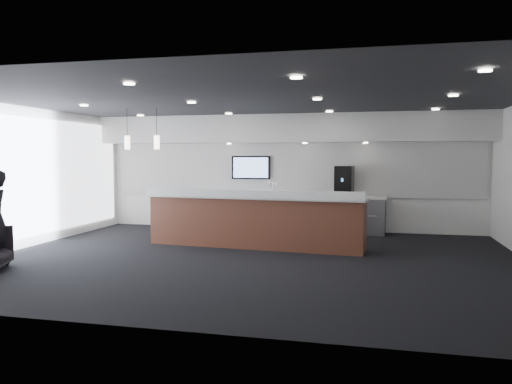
# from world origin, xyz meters

# --- Properties ---
(ground) EXTENTS (10.00, 10.00, 0.00)m
(ground) POSITION_xyz_m (0.00, 0.00, 0.00)
(ground) COLOR black
(ground) RESTS_ON ground
(ceiling) EXTENTS (10.00, 8.00, 0.02)m
(ceiling) POSITION_xyz_m (0.00, 0.00, 3.00)
(ceiling) COLOR black
(ceiling) RESTS_ON back_wall
(back_wall) EXTENTS (10.00, 0.02, 3.00)m
(back_wall) POSITION_xyz_m (0.00, 4.00, 1.50)
(back_wall) COLOR white
(back_wall) RESTS_ON ground
(left_wall) EXTENTS (0.02, 8.00, 3.00)m
(left_wall) POSITION_xyz_m (-5.00, 0.00, 1.50)
(left_wall) COLOR white
(left_wall) RESTS_ON ground
(soffit_bulkhead) EXTENTS (10.00, 0.90, 0.70)m
(soffit_bulkhead) POSITION_xyz_m (0.00, 3.55, 2.65)
(soffit_bulkhead) COLOR silver
(soffit_bulkhead) RESTS_ON back_wall
(alcove_panel) EXTENTS (9.80, 0.06, 1.40)m
(alcove_panel) POSITION_xyz_m (0.00, 3.97, 1.60)
(alcove_panel) COLOR silver
(alcove_panel) RESTS_ON back_wall
(window_blinds_wall) EXTENTS (0.04, 7.36, 2.55)m
(window_blinds_wall) POSITION_xyz_m (-4.96, 0.00, 1.50)
(window_blinds_wall) COLOR #AFBAD2
(window_blinds_wall) RESTS_ON left_wall
(back_credenza) EXTENTS (5.06, 0.66, 0.95)m
(back_credenza) POSITION_xyz_m (-0.00, 3.64, 0.48)
(back_credenza) COLOR #92959A
(back_credenza) RESTS_ON ground
(wall_tv) EXTENTS (1.05, 0.08, 0.62)m
(wall_tv) POSITION_xyz_m (-1.00, 3.91, 1.65)
(wall_tv) COLOR black
(wall_tv) RESTS_ON back_wall
(pendant_left) EXTENTS (0.12, 0.12, 0.30)m
(pendant_left) POSITION_xyz_m (-2.40, 0.80, 2.25)
(pendant_left) COLOR beige
(pendant_left) RESTS_ON ceiling
(pendant_right) EXTENTS (0.12, 0.12, 0.30)m
(pendant_right) POSITION_xyz_m (-3.10, 0.80, 2.25)
(pendant_right) COLOR beige
(pendant_right) RESTS_ON ceiling
(ceiling_can_lights) EXTENTS (7.00, 5.00, 0.02)m
(ceiling_can_lights) POSITION_xyz_m (0.00, 0.00, 2.97)
(ceiling_can_lights) COLOR silver
(ceiling_can_lights) RESTS_ON ceiling
(service_counter) EXTENTS (4.80, 1.22, 1.49)m
(service_counter) POSITION_xyz_m (-0.26, 1.22, 0.58)
(service_counter) COLOR brown
(service_counter) RESTS_ON ground
(coffee_machine) EXTENTS (0.48, 0.59, 0.76)m
(coffee_machine) POSITION_xyz_m (1.49, 3.68, 1.33)
(coffee_machine) COLOR black
(coffee_machine) RESTS_ON back_credenza
(info_sign_left) EXTENTS (0.16, 0.06, 0.22)m
(info_sign_left) POSITION_xyz_m (-0.10, 3.51, 1.06)
(info_sign_left) COLOR silver
(info_sign_left) RESTS_ON back_credenza
(info_sign_right) EXTENTS (0.19, 0.04, 0.26)m
(info_sign_right) POSITION_xyz_m (0.90, 3.52, 1.08)
(info_sign_right) COLOR silver
(info_sign_right) RESTS_ON back_credenza
(cup_0) EXTENTS (0.10, 0.10, 0.10)m
(cup_0) POSITION_xyz_m (1.90, 3.56, 1.00)
(cup_0) COLOR white
(cup_0) RESTS_ON back_credenza
(cup_1) EXTENTS (0.15, 0.15, 0.10)m
(cup_1) POSITION_xyz_m (1.76, 3.56, 1.00)
(cup_1) COLOR white
(cup_1) RESTS_ON back_credenza
(cup_2) EXTENTS (0.13, 0.13, 0.10)m
(cup_2) POSITION_xyz_m (1.62, 3.56, 1.00)
(cup_2) COLOR white
(cup_2) RESTS_ON back_credenza
(cup_3) EXTENTS (0.13, 0.13, 0.10)m
(cup_3) POSITION_xyz_m (1.48, 3.56, 1.00)
(cup_3) COLOR white
(cup_3) RESTS_ON back_credenza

